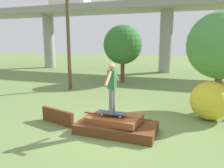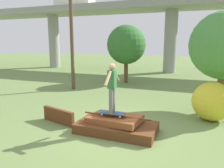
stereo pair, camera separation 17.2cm
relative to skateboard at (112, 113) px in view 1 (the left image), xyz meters
The scene contains 11 objects.
ground_plane 0.62m from the skateboard, 22.31° to the left, with size 80.00×80.00×0.00m, color olive.
scrap_pile 0.42m from the skateboard, 30.70° to the left, with size 2.38×1.26×0.53m.
scrap_plank_loose 1.98m from the skateboard, behind, with size 1.37×0.49×0.49m.
skateboard is the anchor object (origin of this frame).
skater 0.84m from the skateboard, behind, with size 0.23×1.06×1.46m.
highway_overpass 14.98m from the skateboard, 89.50° to the left, with size 44.00×3.92×6.07m.
car_on_overpass_right 18.11m from the skateboard, 123.43° to the left, with size 3.85×1.61×1.36m.
utility_pole 7.46m from the skateboard, 130.49° to the left, with size 1.30×0.20×7.93m.
tree_behind_right 8.55m from the skateboard, 104.20° to the left, with size 2.54×2.54×3.79m.
tree_mid_back 5.06m from the skateboard, 46.71° to the left, with size 2.56×2.56×3.84m.
bush_yellow_flowering 3.59m from the skateboard, 37.47° to the left, with size 1.35×1.35×1.35m.
Camera 1 is at (1.90, -5.91, 2.67)m, focal length 35.00 mm.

